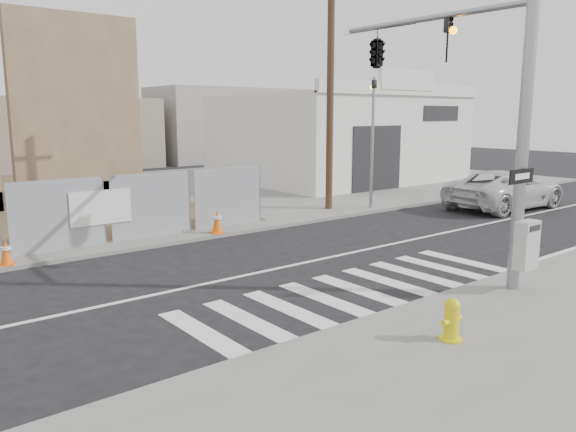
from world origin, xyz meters
TOP-DOWN VIEW (x-y plane):
  - ground at (0.00, 0.00)m, footprint 100.00×100.00m
  - sidewalk_far at (0.00, 14.00)m, footprint 50.00×20.00m
  - signal_pole at (2.49, -2.05)m, footprint 0.96×5.87m
  - far_signal_pole at (8.00, 4.60)m, footprint 0.16×0.20m
  - concrete_wall_right at (-0.50, 14.08)m, footprint 5.50×1.30m
  - auto_shop at (14.00, 12.97)m, footprint 12.00×10.20m
  - utility_pole_right at (6.50, 5.50)m, footprint 1.60×0.28m
  - fire_hydrant at (-1.01, -5.70)m, footprint 0.46×0.44m
  - suv at (12.74, 1.44)m, footprint 5.83×2.87m
  - traffic_cone_c at (-5.76, 4.22)m, footprint 0.45×0.45m
  - traffic_cone_d at (0.46, 4.22)m, footprint 0.46×0.46m

SIDE VIEW (x-z plane):
  - ground at x=0.00m, z-range 0.00..0.00m
  - sidewalk_far at x=0.00m, z-range 0.00..0.12m
  - traffic_cone_c at x=-5.76m, z-range 0.11..0.78m
  - fire_hydrant at x=-1.01m, z-range 0.12..0.85m
  - traffic_cone_d at x=0.46m, z-range 0.11..0.90m
  - suv at x=12.74m, z-range 0.00..1.59m
  - auto_shop at x=14.00m, z-range -0.44..5.51m
  - concrete_wall_right at x=-0.50m, z-range -0.62..7.38m
  - far_signal_pole at x=8.00m, z-range 0.68..6.28m
  - signal_pole at x=2.49m, z-range 1.28..8.28m
  - utility_pole_right at x=6.50m, z-range 0.20..10.20m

